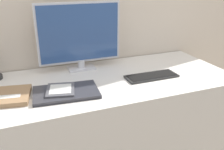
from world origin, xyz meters
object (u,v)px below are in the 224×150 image
laptop (66,92)px  notebook (9,96)px  ereader (61,90)px  monitor (80,35)px  keyboard (152,76)px

laptop → notebook: (-0.28, 0.05, 0.00)m
laptop → ereader: (-0.02, 0.01, 0.01)m
laptop → notebook: bearing=168.9°
monitor → laptop: monitor is taller
keyboard → laptop: bearing=-175.9°
laptop → monitor: bearing=62.9°
laptop → ereader: ereader is taller
notebook → laptop: bearing=-11.1°
keyboard → ereader: ereader is taller
monitor → notebook: size_ratio=2.19×
monitor → notebook: 0.57m
monitor → laptop: 0.43m
keyboard → laptop: (-0.53, -0.04, 0.00)m
laptop → notebook: 0.28m
keyboard → laptop: size_ratio=0.91×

